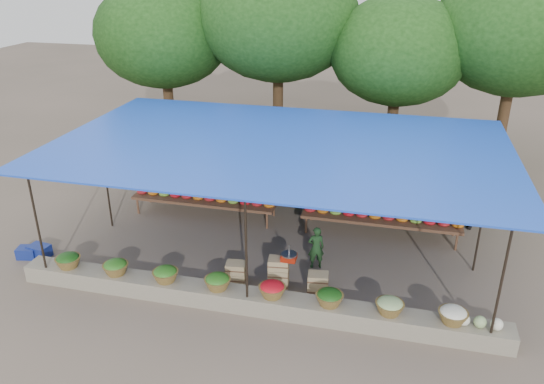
% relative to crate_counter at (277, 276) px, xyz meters
% --- Properties ---
extents(ground, '(60.00, 60.00, 0.00)m').
position_rel_crate_counter_xyz_m(ground, '(-0.40, 1.85, -0.31)').
color(ground, brown).
rests_on(ground, ground).
extents(stone_curb, '(10.60, 0.55, 0.40)m').
position_rel_crate_counter_xyz_m(stone_curb, '(-0.40, -0.90, -0.11)').
color(stone_curb, gray).
rests_on(stone_curb, ground).
extents(stall_canopy, '(10.80, 6.60, 2.82)m').
position_rel_crate_counter_xyz_m(stall_canopy, '(-0.40, 1.91, 2.37)').
color(stall_canopy, black).
rests_on(stall_canopy, ground).
extents(produce_baskets, '(8.98, 0.58, 0.34)m').
position_rel_crate_counter_xyz_m(produce_baskets, '(-0.50, -0.90, 0.25)').
color(produce_baskets, brown).
rests_on(produce_baskets, stone_curb).
extents(netting_backdrop, '(10.60, 0.06, 2.50)m').
position_rel_crate_counter_xyz_m(netting_backdrop, '(-0.40, 5.00, 0.94)').
color(netting_backdrop, '#164018').
rests_on(netting_backdrop, ground).
extents(tree_row, '(16.51, 5.50, 7.12)m').
position_rel_crate_counter_xyz_m(tree_row, '(0.11, 7.94, 4.39)').
color(tree_row, '#3A2115').
rests_on(tree_row, ground).
extents(fruit_table_left, '(4.21, 0.95, 0.93)m').
position_rel_crate_counter_xyz_m(fruit_table_left, '(-2.89, 3.20, 0.30)').
color(fruit_table_left, brown).
rests_on(fruit_table_left, ground).
extents(fruit_table_right, '(4.21, 0.95, 0.93)m').
position_rel_crate_counter_xyz_m(fruit_table_right, '(2.11, 3.20, 0.30)').
color(fruit_table_right, brown).
rests_on(fruit_table_right, ground).
extents(crate_counter, '(2.39, 0.39, 0.77)m').
position_rel_crate_counter_xyz_m(crate_counter, '(0.00, 0.00, 0.00)').
color(crate_counter, tan).
rests_on(crate_counter, ground).
extents(weighing_scale, '(0.35, 0.35, 0.37)m').
position_rel_crate_counter_xyz_m(weighing_scale, '(0.26, 0.00, 0.55)').
color(weighing_scale, '#B8230E').
rests_on(weighing_scale, crate_counter).
extents(vendor_seated, '(0.46, 0.38, 1.08)m').
position_rel_crate_counter_xyz_m(vendor_seated, '(0.70, 1.09, 0.23)').
color(vendor_seated, '#1B3D1C').
rests_on(vendor_seated, ground).
extents(customer_left, '(0.86, 0.76, 1.49)m').
position_rel_crate_counter_xyz_m(customer_left, '(-2.83, 3.82, 0.43)').
color(customer_left, slate).
rests_on(customer_left, ground).
extents(customer_mid, '(1.08, 1.04, 1.48)m').
position_rel_crate_counter_xyz_m(customer_mid, '(0.59, 4.10, 0.43)').
color(customer_mid, slate).
rests_on(customer_mid, ground).
extents(customer_right, '(0.95, 0.45, 1.58)m').
position_rel_crate_counter_xyz_m(customer_right, '(4.38, 4.19, 0.48)').
color(customer_right, slate).
rests_on(customer_right, ground).
extents(blue_crate_front, '(0.56, 0.44, 0.31)m').
position_rel_crate_counter_xyz_m(blue_crate_front, '(-6.11, -0.08, -0.16)').
color(blue_crate_front, navy).
rests_on(blue_crate_front, ground).
extents(blue_crate_back, '(0.53, 0.42, 0.28)m').
position_rel_crate_counter_xyz_m(blue_crate_back, '(-6.38, -0.20, -0.17)').
color(blue_crate_back, navy).
rests_on(blue_crate_back, ground).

